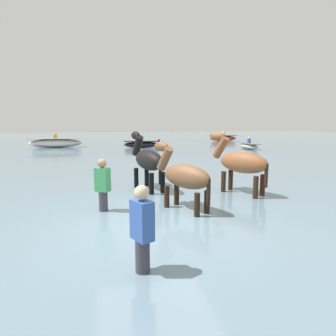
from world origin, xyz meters
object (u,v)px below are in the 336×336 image
at_px(boat_near_starboard, 142,144).
at_px(boat_distant_east, 223,138).
at_px(horse_lead_chestnut, 241,164).
at_px(horse_trailing_bay, 184,178).
at_px(person_onlooker_left, 142,240).
at_px(boat_near_port, 56,143).
at_px(person_spectator_far, 103,192).
at_px(boat_distant_west, 249,146).
at_px(horse_flank_black, 148,161).

relative_size(boat_near_starboard, boat_distant_east, 0.96).
bearing_deg(horse_lead_chestnut, horse_trailing_bay, -150.02).
bearing_deg(horse_lead_chestnut, person_onlooker_left, -131.23).
height_order(boat_near_port, person_spectator_far, person_spectator_far).
distance_m(horse_lead_chestnut, person_spectator_far, 3.95).
bearing_deg(boat_distant_west, boat_distant_east, 78.39).
relative_size(horse_flank_black, person_spectator_far, 1.32).
bearing_deg(boat_distant_east, horse_trailing_bay, -115.42).
bearing_deg(boat_near_starboard, boat_near_port, 165.66).
height_order(boat_distant_east, person_onlooker_left, person_onlooker_left).
relative_size(boat_distant_west, boat_near_starboard, 0.82).
height_order(boat_near_port, person_onlooker_left, person_onlooker_left).
xyz_separation_m(horse_flank_black, boat_distant_west, (9.54, 11.59, -0.62)).
bearing_deg(horse_trailing_bay, person_spectator_far, 170.71).
height_order(boat_distant_west, person_spectator_far, person_spectator_far).
xyz_separation_m(horse_lead_chestnut, boat_distant_west, (7.04, 12.67, -0.62)).
xyz_separation_m(boat_near_starboard, person_onlooker_left, (-2.61, -19.50, 0.19)).
height_order(boat_near_starboard, boat_distant_east, boat_distant_east).
distance_m(horse_trailing_bay, boat_distant_east, 25.43).
xyz_separation_m(horse_flank_black, person_onlooker_left, (-0.83, -4.88, -0.40)).
bearing_deg(boat_near_port, horse_trailing_bay, -73.47).
xyz_separation_m(boat_near_port, person_spectator_far, (3.67, -18.28, 0.09)).
bearing_deg(person_onlooker_left, horse_lead_chestnut, 48.77).
relative_size(horse_trailing_bay, person_spectator_far, 1.21).
height_order(horse_lead_chestnut, boat_near_port, horse_lead_chestnut).
distance_m(horse_trailing_bay, boat_near_port, 19.39).
bearing_deg(horse_lead_chestnut, boat_distant_east, 67.77).
distance_m(horse_lead_chestnut, boat_near_starboard, 15.72).
bearing_deg(person_spectator_far, horse_flank_black, 55.39).
bearing_deg(person_spectator_far, boat_near_port, 101.36).
bearing_deg(horse_lead_chestnut, boat_near_port, 113.32).
relative_size(horse_lead_chestnut, person_onlooker_left, 1.31).
xyz_separation_m(person_onlooker_left, person_spectator_far, (-0.51, 2.95, 0.00)).
relative_size(horse_lead_chestnut, boat_near_starboard, 0.72).
height_order(horse_flank_black, boat_near_starboard, horse_flank_black).
relative_size(horse_flank_black, boat_distant_west, 0.89).
xyz_separation_m(boat_near_starboard, person_spectator_far, (-3.12, -16.55, 0.19)).
bearing_deg(boat_near_starboard, horse_lead_chestnut, -87.36).
distance_m(horse_flank_black, boat_distant_west, 15.02).
bearing_deg(horse_flank_black, person_spectator_far, -124.61).
height_order(horse_lead_chestnut, person_onlooker_left, horse_lead_chestnut).
bearing_deg(boat_near_starboard, boat_distant_west, -21.30).
relative_size(horse_flank_black, person_onlooker_left, 1.32).
distance_m(boat_distant_east, person_onlooker_left, 28.40).
height_order(horse_lead_chestnut, horse_trailing_bay, horse_lead_chestnut).
distance_m(horse_lead_chestnut, horse_flank_black, 2.73).
bearing_deg(horse_flank_black, boat_distant_east, 61.15).
xyz_separation_m(horse_lead_chestnut, person_onlooker_left, (-3.33, -3.80, -0.40)).
bearing_deg(boat_near_port, horse_lead_chestnut, -66.68).
height_order(horse_flank_black, person_spectator_far, horse_flank_black).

